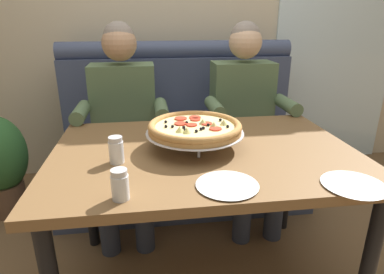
% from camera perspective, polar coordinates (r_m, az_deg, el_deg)
% --- Properties ---
extents(back_wall_with_window, '(6.00, 0.12, 2.80)m').
position_cam_1_polar(back_wall_with_window, '(2.84, -3.38, 22.26)').
color(back_wall_with_window, beige).
rests_on(back_wall_with_window, ground_plane).
extents(window_panel, '(1.10, 0.02, 2.80)m').
position_cam_1_polar(window_panel, '(3.22, 24.71, 20.34)').
color(window_panel, white).
rests_on(window_panel, ground_plane).
extents(booth_bench, '(1.74, 0.78, 1.13)m').
position_cam_1_polar(booth_bench, '(2.44, -1.76, -1.39)').
color(booth_bench, '#424C6B').
rests_on(booth_bench, ground_plane).
extents(dining_table, '(1.34, 0.92, 0.74)m').
position_cam_1_polar(dining_table, '(1.49, 2.14, -5.11)').
color(dining_table, brown).
rests_on(dining_table, ground_plane).
extents(diner_left, '(0.54, 0.64, 1.27)m').
position_cam_1_polar(diner_left, '(2.08, -11.81, 3.40)').
color(diner_left, '#2D3342').
rests_on(diner_left, ground_plane).
extents(diner_right, '(0.54, 0.64, 1.27)m').
position_cam_1_polar(diner_right, '(2.17, 9.31, 4.26)').
color(diner_right, '#2D3342').
rests_on(diner_right, ground_plane).
extents(pizza, '(0.44, 0.44, 0.13)m').
position_cam_1_polar(pizza, '(1.45, 0.51, 1.59)').
color(pizza, silver).
rests_on(pizza, dining_table).
extents(shaker_parmesan, '(0.06, 0.06, 0.10)m').
position_cam_1_polar(shaker_parmesan, '(1.08, -12.39, -8.44)').
color(shaker_parmesan, white).
rests_on(shaker_parmesan, dining_table).
extents(shaker_pepper_flakes, '(0.06, 0.06, 0.11)m').
position_cam_1_polar(shaker_pepper_flakes, '(1.35, -13.02, -2.53)').
color(shaker_pepper_flakes, white).
rests_on(shaker_pepper_flakes, dining_table).
extents(plate_near_left, '(0.22, 0.22, 0.02)m').
position_cam_1_polar(plate_near_left, '(1.28, 26.34, -7.22)').
color(plate_near_left, white).
rests_on(plate_near_left, dining_table).
extents(plate_near_right, '(0.22, 0.22, 0.02)m').
position_cam_1_polar(plate_near_right, '(1.16, 6.15, -8.02)').
color(plate_near_right, white).
rests_on(plate_near_right, dining_table).
extents(patio_chair, '(0.40, 0.40, 0.86)m').
position_cam_1_polar(patio_chair, '(3.92, 17.27, 7.93)').
color(patio_chair, black).
rests_on(patio_chair, ground_plane).
extents(potted_plant, '(0.36, 0.36, 0.70)m').
position_cam_1_polar(potted_plant, '(2.54, -30.47, -3.67)').
color(potted_plant, brown).
rests_on(potted_plant, ground_plane).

